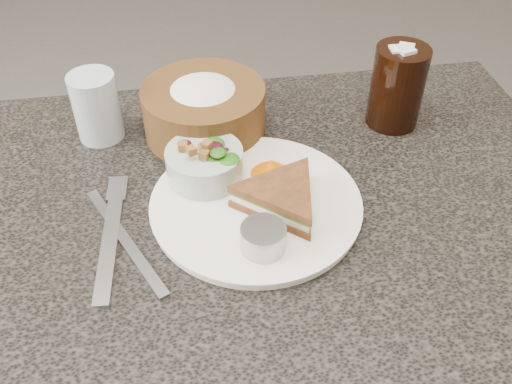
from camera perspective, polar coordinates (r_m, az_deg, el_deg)
The scene contains 11 objects.
dining_table at distance 1.08m, azimuth -0.56°, elevation -16.60°, with size 1.00×0.70×0.75m, color black.
dinner_plate at distance 0.79m, azimuth 0.00°, elevation -1.28°, with size 0.29×0.29×0.01m, color white.
sandwich at distance 0.77m, azimuth 2.62°, elevation -0.54°, with size 0.15×0.15×0.04m, color brown, non-canonical shape.
salad_bowl at distance 0.81m, azimuth -5.19°, elevation 3.29°, with size 0.11×0.11×0.06m, color #A6B5AD, non-canonical shape.
dressing_ramekin at distance 0.71m, azimuth 0.73°, elevation -4.65°, with size 0.06×0.06×0.03m, color #9D9EA0.
orange_wedge at distance 0.82m, azimuth 1.49°, elevation 2.49°, with size 0.06×0.06×0.03m, color #EE6B00.
fork at distance 0.77m, azimuth -14.41°, elevation -4.86°, with size 0.02×0.21×0.01m, color #ADAEB2.
knife at distance 0.77m, azimuth -12.98°, elevation -4.70°, with size 0.01×0.23×0.00m, color #929599.
bread_basket at distance 0.91m, azimuth -5.26°, elevation 8.85°, with size 0.19×0.19×0.11m, color brown, non-canonical shape.
cola_glass at distance 0.95m, azimuth 13.99°, elevation 10.48°, with size 0.08×0.08×0.14m, color black, non-canonical shape.
water_glass at distance 0.93m, azimuth -15.68°, elevation 8.21°, with size 0.07×0.07×0.11m, color #AFBECC.
Camera 1 is at (-0.08, -0.56, 1.30)m, focal length 40.00 mm.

